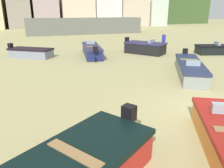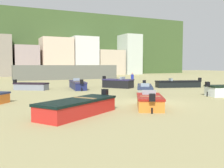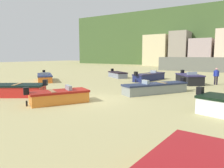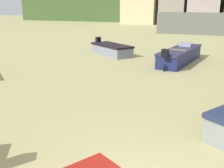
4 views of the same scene
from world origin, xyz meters
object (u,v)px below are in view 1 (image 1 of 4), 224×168
at_px(boat_navy_4, 92,50).
at_px(boat_grey_7, 190,68).
at_px(beach_walker_foreground, 164,40).
at_px(boat_grey_2, 31,53).
at_px(boat_black_6, 145,48).

xyz_separation_m(boat_navy_4, boat_grey_7, (3.70, -7.51, -0.03)).
bearing_deg(boat_navy_4, beach_walker_foreground, 10.12).
height_order(boat_grey_2, boat_black_6, boat_black_6).
distance_m(boat_navy_4, beach_walker_foreground, 6.82).
bearing_deg(beach_walker_foreground, boat_navy_4, -29.74).
height_order(boat_grey_7, beach_walker_foreground, beach_walker_foreground).
relative_size(boat_black_6, beach_walker_foreground, 2.24).
xyz_separation_m(boat_navy_4, boat_black_6, (4.50, -0.64, 0.07)).
distance_m(boat_black_6, beach_walker_foreground, 2.48).
bearing_deg(beach_walker_foreground, boat_grey_2, -34.29).
bearing_deg(boat_grey_7, boat_black_6, -65.56).
relative_size(boat_grey_2, beach_walker_foreground, 2.17).
bearing_deg(boat_black_6, beach_walker_foreground, 162.53).
distance_m(boat_black_6, boat_grey_7, 6.91).
bearing_deg(boat_grey_2, boat_navy_4, 115.22).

